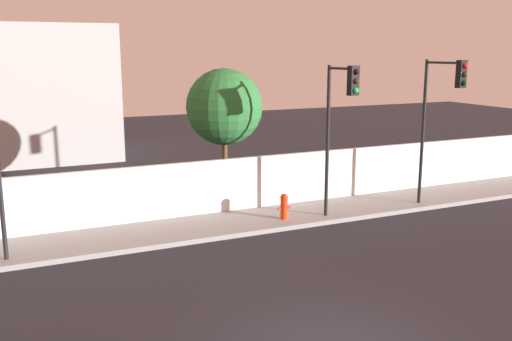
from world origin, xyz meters
TOP-DOWN VIEW (x-y plane):
  - sidewalk at (0.00, 8.20)m, footprint 36.00×2.40m
  - perimeter_wall at (0.00, 9.49)m, footprint 36.00×0.18m
  - traffic_light_left at (8.49, 6.83)m, footprint 0.50×1.64m
  - traffic_light_right at (4.53, 6.99)m, footprint 0.46×1.31m
  - fire_hydrant at (2.96, 7.76)m, footprint 0.44×0.26m
  - roadside_tree_midright at (2.13, 10.89)m, footprint 2.75×2.75m
  - low_building_distant at (-4.71, 23.49)m, footprint 10.39×6.00m

SIDE VIEW (x-z plane):
  - sidewalk at x=0.00m, z-range 0.00..0.15m
  - fire_hydrant at x=2.96m, z-range 0.18..1.03m
  - perimeter_wall at x=0.00m, z-range 0.15..1.95m
  - low_building_distant at x=-4.71m, z-range 0.00..6.82m
  - roadside_tree_midright at x=2.13m, z-range 1.09..6.04m
  - traffic_light_right at x=4.53m, z-range 1.27..6.24m
  - traffic_light_left at x=8.49m, z-range 1.31..6.42m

